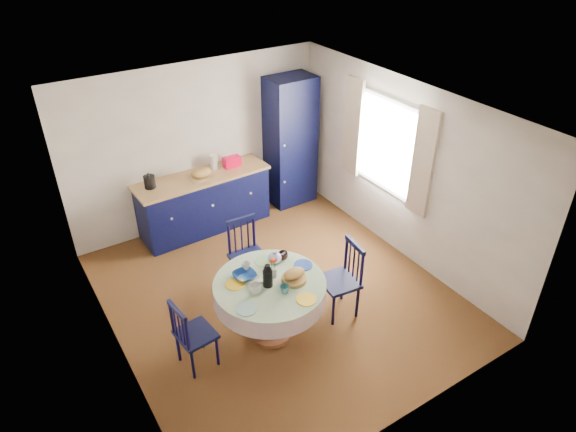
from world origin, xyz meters
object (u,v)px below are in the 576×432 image
Objects in this scene: chair_left at (192,334)px; chair_right at (342,279)px; mug_d at (246,267)px; kitchen_counter at (204,201)px; chair_far at (247,255)px; cobalt_bowl at (245,276)px; dining_table at (270,291)px; mug_a at (255,289)px; mug_b at (285,289)px; pantry_cabinet at (290,142)px; mug_c at (283,256)px.

chair_right is at bearing -101.36° from chair_left.
mug_d is at bearing -76.74° from chair_left.
kitchen_counter is at bearing -159.85° from chair_right.
chair_far is 3.88× the size of cobalt_bowl.
dining_table reaches higher than mug_a.
mug_d reaches higher than mug_b.
chair_far is (1.15, 0.88, 0.05)m from chair_left.
chair_right is at bearing -23.94° from mug_d.
dining_table is 1.29× the size of chair_right.
pantry_cabinet is 2.15× the size of chair_far.
dining_table is at bearing -90.66° from chair_right.
chair_far is 8.24× the size of mug_c.
mug_b reaches higher than cobalt_bowl.
mug_b is at bearing -33.81° from mug_a.
chair_far is 0.85m from cobalt_bowl.
chair_far reaches higher than chair_left.
mug_a is (-1.15, 0.07, 0.32)m from chair_right.
mug_c reaches higher than cobalt_bowl.
kitchen_counter is 1.59m from chair_far.
dining_table is at bearing -48.90° from cobalt_bowl.
kitchen_counter reaches higher than mug_c.
mug_b is at bearing -97.52° from kitchen_counter.
chair_right is 1.19m from mug_d.
kitchen_counter is 2.53m from dining_table.
dining_table reaches higher than chair_left.
dining_table is at bearing -140.31° from mug_c.
dining_table is 10.62× the size of mug_c.
pantry_cabinet is at bearing -54.90° from chair_left.
chair_right is at bearing -3.55° from mug_a.
pantry_cabinet is 3.00m from mug_d.
chair_right reaches higher than chair_left.
mug_a is at bearing -103.85° from chair_left.
chair_left is 0.90× the size of chair_right.
mug_a is (0.73, -0.10, 0.37)m from chair_left.
kitchen_counter is 2.08× the size of chair_right.
kitchen_counter is 0.97× the size of pantry_cabinet.
dining_table reaches higher than cobalt_bowl.
pantry_cabinet is at bearing 47.63° from mug_d.
dining_table is 0.39m from mug_d.
mug_a reaches higher than mug_c.
chair_left is at bearing 172.37° from mug_a.
dining_table reaches higher than mug_b.
chair_right is at bearing -17.43° from cobalt_bowl.
chair_right is 8.26× the size of mug_c.
kitchen_counter is 1.69m from pantry_cabinet.
chair_left is at bearing -141.22° from chair_far.
cobalt_bowl is (-2.10, -2.32, -0.26)m from pantry_cabinet.
cobalt_bowl is (0.02, 0.28, -0.02)m from mug_a.
mug_d is (-2.02, -2.21, -0.24)m from pantry_cabinet.
pantry_cabinet is 17.73× the size of mug_c.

